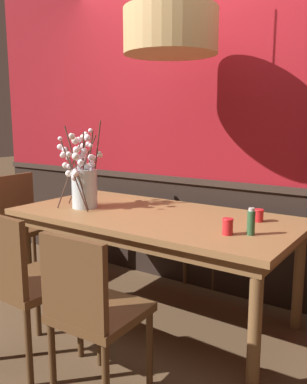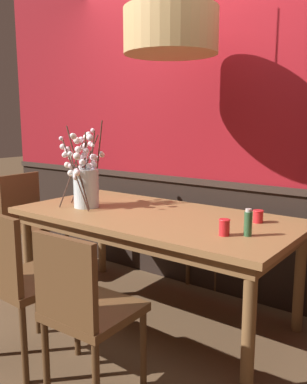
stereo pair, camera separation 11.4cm
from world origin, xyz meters
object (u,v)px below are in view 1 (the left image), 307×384
object	(u,v)px
chair_near_side_right	(92,308)
candle_holder_nearer_edge	(228,226)
chair_far_side_left	(185,217)
chair_near_side_left	(20,278)
dining_table	(153,225)
vase_with_blossoms	(83,182)
condiment_bottle	(251,222)
chair_head_west_end	(25,219)
candle_holder_nearer_center	(258,215)
chair_far_side_right	(246,226)
pendant_lamp	(171,32)

from	to	relation	value
chair_near_side_right	candle_holder_nearer_edge	distance (m)	0.88
chair_far_side_left	chair_near_side_left	distance (m)	1.80
dining_table	chair_far_side_left	world-z (taller)	chair_far_side_left
vase_with_blossoms	condiment_bottle	bearing A→B (deg)	-0.00
chair_near_side_right	condiment_bottle	size ratio (longest dim) A/B	5.63
chair_head_west_end	vase_with_blossoms	world-z (taller)	vase_with_blossoms
vase_with_blossoms	candle_holder_nearer_center	world-z (taller)	vase_with_blossoms
chair_far_side_left	dining_table	bearing A→B (deg)	-73.68
chair_near_side_right	candle_holder_nearer_center	world-z (taller)	chair_near_side_right
chair_head_west_end	chair_near_side_right	bearing A→B (deg)	-28.64
vase_with_blossoms	candle_holder_nearer_edge	xyz separation A→B (m)	(1.20, -0.07, -0.14)
chair_far_side_right	chair_near_side_left	size ratio (longest dim) A/B	1.01
chair_far_side_right	chair_far_side_left	bearing A→B (deg)	-176.32
chair_far_side_right	chair_near_side_left	bearing A→B (deg)	-107.84
vase_with_blossoms	chair_near_side_left	bearing A→B (deg)	-70.54
chair_near_side_left	candle_holder_nearer_edge	xyz separation A→B (m)	(0.91, 0.73, 0.28)
chair_near_side_right	chair_head_west_end	size ratio (longest dim) A/B	0.97
dining_table	pendant_lamp	size ratio (longest dim) A/B	2.30
pendant_lamp	condiment_bottle	bearing A→B (deg)	-17.05
chair_near_side_left	vase_with_blossoms	xyz separation A→B (m)	(-0.28, 0.81, 0.42)
chair_near_side_left	dining_table	bearing A→B (deg)	73.64
chair_near_side_right	vase_with_blossoms	bearing A→B (deg)	135.72
chair_near_side_right	dining_table	bearing A→B (deg)	106.52
condiment_bottle	candle_holder_nearer_edge	bearing A→B (deg)	-146.30
pendant_lamp	chair_near_side_left	bearing A→B (deg)	-108.65
pendant_lamp	candle_holder_nearer_center	bearing A→B (deg)	10.62
dining_table	chair_head_west_end	bearing A→B (deg)	-179.97
dining_table	chair_near_side_left	xyz separation A→B (m)	(-0.27, -0.92, -0.15)
chair_far_side_left	candle_holder_nearer_center	size ratio (longest dim) A/B	11.38
chair_head_west_end	candle_holder_nearer_edge	xyz separation A→B (m)	(2.06, -0.19, 0.28)
vase_with_blossoms	pendant_lamp	distance (m)	1.21
condiment_bottle	pendant_lamp	bearing A→B (deg)	162.95
chair_far_side_right	candle_holder_nearer_center	xyz separation A→B (m)	(0.36, -0.71, 0.28)
dining_table	chair_far_side_right	xyz separation A→B (m)	(0.32, 0.92, -0.16)
chair_near_side_right	chair_far_side_left	distance (m)	1.88
condiment_bottle	vase_with_blossoms	bearing A→B (deg)	180.00
chair_far_side_left	candle_holder_nearer_edge	bearing A→B (deg)	-49.88
chair_far_side_right	pendant_lamp	world-z (taller)	pendant_lamp
candle_holder_nearer_edge	pendant_lamp	world-z (taller)	pendant_lamp
chair_far_side_left	candle_holder_nearer_edge	distance (m)	1.43
chair_head_west_end	chair_far_side_right	distance (m)	1.97
chair_far_side_left	chair_head_west_end	size ratio (longest dim) A/B	1.01
chair_far_side_right	pendant_lamp	distance (m)	1.69
chair_near_side_right	vase_with_blossoms	size ratio (longest dim) A/B	1.37
candle_holder_nearer_edge	chair_far_side_left	bearing A→B (deg)	130.12
candle_holder_nearer_edge	pendant_lamp	distance (m)	1.32
chair_head_west_end	candle_holder_nearer_center	world-z (taller)	chair_head_west_end
chair_head_west_end	candle_holder_nearer_edge	distance (m)	2.09
dining_table	condiment_bottle	world-z (taller)	condiment_bottle
chair_far_side_right	condiment_bottle	distance (m)	1.16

